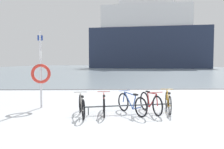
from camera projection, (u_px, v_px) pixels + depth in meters
name	position (u px, v px, depth m)	size (l,w,h in m)	color
ground	(110.00, 69.00, 58.34)	(80.00, 132.00, 0.08)	silver
bike_rack	(129.00, 106.00, 7.77)	(3.18, 0.60, 0.31)	#4C5156
bicycle_0	(82.00, 106.00, 7.39)	(0.53, 1.68, 0.76)	black
bicycle_1	(104.00, 104.00, 7.65)	(0.46, 1.62, 0.74)	black
bicycle_2	(131.00, 104.00, 7.65)	(0.88, 1.57, 0.79)	black
bicycle_3	(151.00, 103.00, 7.83)	(0.61, 1.64, 0.81)	black
bicycle_4	(168.00, 102.00, 8.03)	(0.46, 1.72, 0.79)	black
rescue_post	(41.00, 72.00, 8.67)	(0.78, 0.12, 3.02)	silver
ferry_ship	(148.00, 38.00, 66.08)	(36.03, 14.56, 27.42)	#232D47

